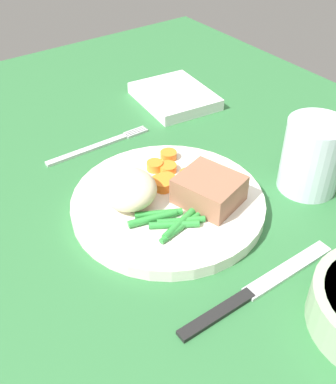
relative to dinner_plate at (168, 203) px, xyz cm
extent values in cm
cube|color=#2D6B38|center=(3.76, 0.59, -1.80)|extent=(120.00, 90.00, 2.00)
cylinder|color=white|center=(0.00, 0.00, 0.00)|extent=(23.76, 23.76, 1.60)
cube|color=#936047|center=(3.21, 3.74, 2.50)|extent=(8.64, 8.14, 3.40)
ellipsoid|color=beige|center=(-2.14, -4.28, 2.89)|extent=(7.07, 6.77, 4.17)
cylinder|color=orange|center=(-1.86, 1.01, 1.39)|extent=(2.17, 2.17, 1.18)
cylinder|color=orange|center=(-6.99, 5.09, 1.32)|extent=(2.24, 2.24, 1.04)
cylinder|color=orange|center=(-5.95, 2.11, 1.37)|extent=(2.14, 2.14, 1.13)
cylinder|color=orange|center=(-1.81, 4.53, 1.27)|extent=(2.33, 2.33, 0.94)
cylinder|color=orange|center=(-4.68, 3.36, 1.27)|extent=(2.30, 2.30, 0.94)
cylinder|color=orange|center=(-2.37, 0.11, 1.39)|extent=(2.58, 2.58, 1.18)
cylinder|color=orange|center=(-2.62, 1.69, 1.32)|extent=(2.15, 2.15, 1.05)
cylinder|color=#2D8C38|center=(4.51, -1.38, 1.17)|extent=(3.33, 5.22, 0.75)
cylinder|color=#2D8C38|center=(4.71, -1.41, 1.25)|extent=(2.94, 6.62, 0.89)
cylinder|color=#2D8C38|center=(2.36, -3.88, 1.24)|extent=(2.33, 5.87, 0.89)
cylinder|color=#2D8C38|center=(5.26, -1.56, 1.14)|extent=(2.00, 7.39, 0.68)
cylinder|color=#2D8C38|center=(1.98, -2.76, 1.19)|extent=(3.31, 5.30, 0.78)
cylinder|color=#2D8C38|center=(4.59, -2.44, 1.20)|extent=(3.75, 5.30, 0.80)
cube|color=silver|center=(-17.31, -2.00, -0.60)|extent=(1.00, 13.00, 0.40)
cube|color=silver|center=(-17.91, 6.30, -0.60)|extent=(0.24, 3.60, 0.40)
cube|color=silver|center=(-17.51, 6.30, -0.60)|extent=(0.24, 3.60, 0.40)
cube|color=silver|center=(-17.11, 6.30, -0.60)|extent=(0.24, 3.60, 0.40)
cube|color=silver|center=(-16.71, 6.30, -0.60)|extent=(0.24, 3.60, 0.40)
cube|color=black|center=(15.85, -5.50, -0.60)|extent=(1.30, 9.00, 0.64)
cube|color=silver|center=(15.85, 4.50, -0.60)|extent=(1.70, 12.00, 0.40)
cylinder|color=silver|center=(6.90, 17.42, 3.96)|extent=(7.64, 7.64, 9.53)
cylinder|color=silver|center=(6.90, 17.42, 1.25)|extent=(7.03, 7.03, 4.10)
cube|color=white|center=(-22.27, 17.29, 0.14)|extent=(14.69, 12.54, 1.89)
camera|label=1|loc=(35.91, -25.74, 37.19)|focal=43.79mm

